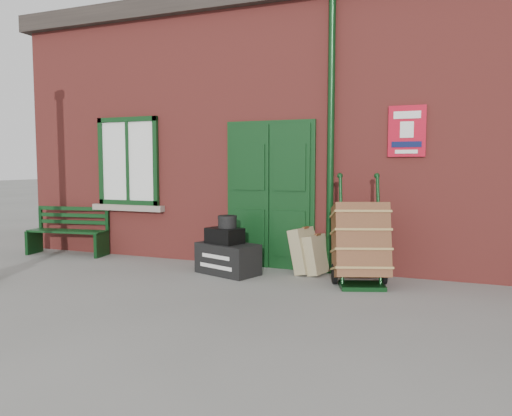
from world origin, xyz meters
The scene contains 9 objects.
ground centered at (0.00, 0.00, 0.00)m, with size 80.00×80.00×0.00m, color gray.
station_building centered at (0.00, 3.49, 2.16)m, with size 10.30×4.30×4.36m.
bench centered at (-4.01, 1.21, 0.44)m, with size 1.46×0.63×0.87m.
houdini_trunk centered at (-0.71, 0.80, 0.22)m, with size 0.90×0.49×0.45m, color black.
strongbox centered at (-0.76, 0.80, 0.56)m, with size 0.49×0.36×0.22m, color black.
hatbox centered at (-0.73, 0.83, 0.76)m, with size 0.27×0.27×0.18m, color black.
suitcase_back centered at (0.32, 1.25, 0.34)m, with size 0.19×0.47×0.66m, color tan.
suitcase_front centered at (0.50, 1.24, 0.29)m, with size 0.17×0.42×0.56m, color tan.
porter_trolley centered at (1.20, 0.84, 0.56)m, with size 0.91×0.95×1.45m.
Camera 1 is at (2.34, -5.71, 1.59)m, focal length 35.00 mm.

